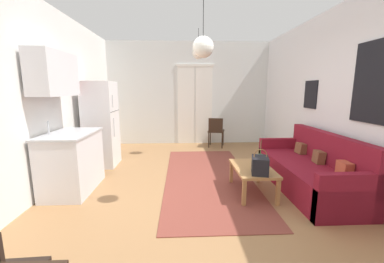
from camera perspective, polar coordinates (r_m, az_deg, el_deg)
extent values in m
cube|color=#996D44|center=(3.67, 0.97, -15.86)|extent=(5.10, 7.60, 0.10)
cube|color=silver|center=(6.85, -0.86, 9.09)|extent=(4.70, 0.10, 2.87)
cube|color=white|center=(6.80, -1.40, 6.24)|extent=(0.48, 0.02, 2.19)
cube|color=white|center=(6.83, 2.84, 6.25)|extent=(0.48, 0.02, 2.19)
cube|color=white|center=(6.82, 0.74, 15.73)|extent=(1.06, 0.03, 0.06)
cube|color=silver|center=(4.14, 34.92, 6.58)|extent=(0.10, 7.20, 2.87)
cube|color=black|center=(3.79, 38.21, 9.36)|extent=(0.02, 0.81, 1.05)
cube|color=black|center=(5.04, 26.70, 7.96)|extent=(0.02, 0.41, 0.52)
cube|color=white|center=(3.90, -35.22, 6.44)|extent=(0.10, 7.20, 2.87)
cube|color=red|center=(4.84, -27.98, 11.55)|extent=(0.02, 0.32, 0.40)
cube|color=brown|center=(4.35, 3.85, -10.81)|extent=(1.49, 3.50, 0.01)
cube|color=maroon|center=(4.19, 25.66, -9.69)|extent=(0.83, 2.05, 0.42)
cube|color=maroon|center=(4.29, 29.92, -6.30)|extent=(0.15, 2.05, 0.89)
cube|color=maroon|center=(3.40, 33.68, -13.29)|extent=(0.83, 0.11, 0.62)
cube|color=maroon|center=(5.00, 20.51, -5.02)|extent=(0.83, 0.11, 0.62)
cube|color=#B74C33|center=(3.73, 32.86, -7.67)|extent=(0.13, 0.21, 0.21)
cube|color=brown|center=(4.21, 28.26, -5.45)|extent=(0.15, 0.20, 0.20)
cube|color=brown|center=(4.69, 24.77, -3.70)|extent=(0.16, 0.20, 0.20)
cube|color=#A87542|center=(3.71, 14.43, -8.60)|extent=(0.54, 0.90, 0.04)
cube|color=#A87542|center=(3.36, 12.45, -14.28)|extent=(0.05, 0.05, 0.37)
cube|color=#A87542|center=(3.50, 20.02, -13.61)|extent=(0.05, 0.05, 0.37)
cube|color=#A87542|center=(4.09, 9.47, -9.62)|extent=(0.05, 0.05, 0.37)
cube|color=#A87542|center=(4.21, 15.75, -9.29)|extent=(0.05, 0.05, 0.37)
cylinder|color=#47704C|center=(3.79, 16.11, -6.61)|extent=(0.08, 0.08, 0.18)
cylinder|color=#477F42|center=(3.74, 16.26, -3.69)|extent=(0.01, 0.01, 0.22)
cube|color=black|center=(3.43, 16.06, -7.84)|extent=(0.29, 0.34, 0.24)
torus|color=brown|center=(3.39, 16.18, -5.61)|extent=(0.19, 0.01, 0.19)
cube|color=white|center=(5.16, -21.04, 1.64)|extent=(0.57, 0.64, 1.72)
cube|color=#4C4C51|center=(5.04, -18.10, 4.72)|extent=(0.01, 0.62, 0.01)
cylinder|color=#B7BABF|center=(4.85, -18.60, 6.94)|extent=(0.02, 0.02, 0.24)
cylinder|color=#B7BABF|center=(4.91, -18.26, 0.93)|extent=(0.02, 0.02, 0.38)
cube|color=silver|center=(4.12, -26.85, -6.75)|extent=(0.61, 1.02, 0.88)
cube|color=#B7BABF|center=(4.02, -27.37, -0.51)|extent=(0.64, 1.05, 0.03)
cube|color=#999BA0|center=(3.93, -27.97, -1.44)|extent=(0.36, 0.40, 0.10)
cylinder|color=#B7BABF|center=(4.02, -31.33, 0.81)|extent=(0.02, 0.02, 0.20)
cube|color=silver|center=(4.03, -30.34, 11.87)|extent=(0.32, 0.92, 0.63)
cylinder|color=black|center=(6.68, 7.50, -1.57)|extent=(0.03, 0.03, 0.43)
cylinder|color=black|center=(6.72, 4.43, -1.45)|extent=(0.03, 0.03, 0.43)
cylinder|color=black|center=(6.35, 7.28, -2.18)|extent=(0.03, 0.03, 0.43)
cylinder|color=black|center=(6.39, 4.06, -2.05)|extent=(0.03, 0.03, 0.43)
cube|color=black|center=(6.49, 5.85, 0.12)|extent=(0.50, 0.49, 0.04)
cube|color=black|center=(6.28, 5.72, 1.55)|extent=(0.37, 0.12, 0.36)
cylinder|color=black|center=(3.12, 2.78, 28.16)|extent=(0.01, 0.01, 0.68)
sphere|color=white|center=(3.01, 2.70, 19.64)|extent=(0.25, 0.25, 0.25)
cylinder|color=black|center=(5.55, 1.58, 21.75)|extent=(0.01, 0.01, 0.38)
sphere|color=white|center=(5.50, 1.56, 18.43)|extent=(0.27, 0.27, 0.27)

